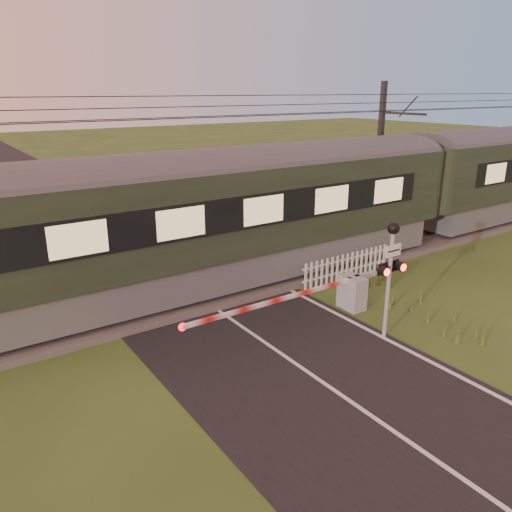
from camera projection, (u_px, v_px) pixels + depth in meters
ground at (328, 387)px, 11.07m from camera, size 160.00×160.00×0.00m
road at (336, 391)px, 10.90m from camera, size 6.00×140.00×0.03m
track_bed at (193, 291)px, 16.14m from camera, size 140.00×3.40×0.39m
overhead_wires at (185, 110)px, 14.35m from camera, size 120.00×0.62×0.62m
train at (414, 186)px, 21.05m from camera, size 45.43×3.13×4.24m
boom_gate at (344, 293)px, 14.70m from camera, size 6.62×0.79×1.05m
crossing_signal at (391, 260)px, 12.61m from camera, size 0.80×0.34×3.16m
picket_fence at (347, 266)px, 17.20m from camera, size 3.93×0.08×0.95m
catenary_mast at (380, 155)px, 22.60m from camera, size 0.21×2.45×6.63m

